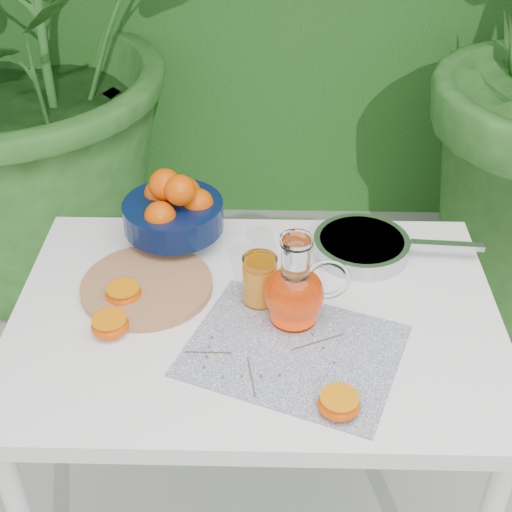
{
  "coord_description": "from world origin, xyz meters",
  "views": [
    {
      "loc": [
        -0.0,
        -1.08,
        1.7
      ],
      "look_at": [
        -0.03,
        0.05,
        0.88
      ],
      "focal_mm": 50.0,
      "sensor_mm": 36.0,
      "label": 1
    }
  ],
  "objects_px": {
    "white_table": "(256,342)",
    "saute_pan": "(363,246)",
    "fruit_bowl": "(174,209)",
    "cutting_board": "(147,286)",
    "juice_pitcher": "(296,292)"
  },
  "relations": [
    {
      "from": "white_table",
      "to": "fruit_bowl",
      "type": "bearing_deg",
      "value": 126.47
    },
    {
      "from": "saute_pan",
      "to": "white_table",
      "type": "bearing_deg",
      "value": -138.1
    },
    {
      "from": "cutting_board",
      "to": "white_table",
      "type": "bearing_deg",
      "value": -17.12
    },
    {
      "from": "white_table",
      "to": "juice_pitcher",
      "type": "xyz_separation_m",
      "value": [
        0.08,
        -0.02,
        0.15
      ]
    },
    {
      "from": "cutting_board",
      "to": "fruit_bowl",
      "type": "bearing_deg",
      "value": 77.85
    },
    {
      "from": "white_table",
      "to": "saute_pan",
      "type": "height_order",
      "value": "saute_pan"
    },
    {
      "from": "white_table",
      "to": "cutting_board",
      "type": "xyz_separation_m",
      "value": [
        -0.23,
        0.07,
        0.09
      ]
    },
    {
      "from": "cutting_board",
      "to": "fruit_bowl",
      "type": "relative_size",
      "value": 0.93
    },
    {
      "from": "fruit_bowl",
      "to": "saute_pan",
      "type": "relative_size",
      "value": 0.78
    },
    {
      "from": "saute_pan",
      "to": "fruit_bowl",
      "type": "bearing_deg",
      "value": 173.71
    },
    {
      "from": "juice_pitcher",
      "to": "saute_pan",
      "type": "distance_m",
      "value": 0.28
    },
    {
      "from": "cutting_board",
      "to": "juice_pitcher",
      "type": "relative_size",
      "value": 1.42
    },
    {
      "from": "juice_pitcher",
      "to": "saute_pan",
      "type": "height_order",
      "value": "juice_pitcher"
    },
    {
      "from": "fruit_bowl",
      "to": "juice_pitcher",
      "type": "height_order",
      "value": "juice_pitcher"
    },
    {
      "from": "juice_pitcher",
      "to": "saute_pan",
      "type": "bearing_deg",
      "value": 55.47
    }
  ]
}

